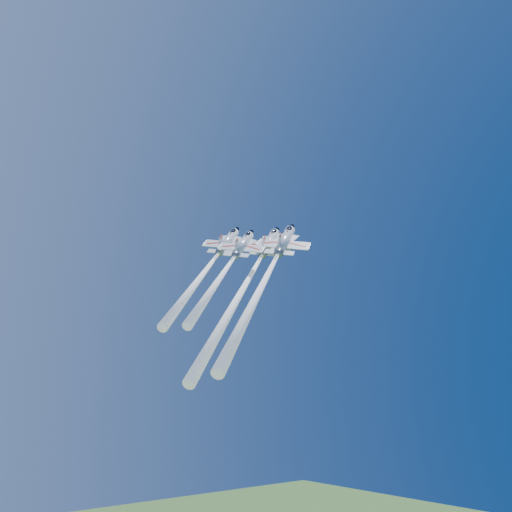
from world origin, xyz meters
TOP-DOWN VIEW (x-y plane):
  - jet_lead at (-8.84, -8.35)m, footprint 36.42×30.34m
  - jet_left at (-13.42, -2.76)m, footprint 27.29×22.44m
  - jet_right at (-8.03, -12.87)m, footprint 34.93×28.95m
  - jet_slot at (-13.92, -9.07)m, footprint 24.86×20.40m

SIDE VIEW (x-z plane):
  - jet_lead at x=-8.84m, z-range 76.62..118.38m
  - jet_right at x=-8.03m, z-range 78.08..117.60m
  - jet_slot at x=-13.92m, z-range 85.61..113.00m
  - jet_left at x=-13.42m, z-range 85.58..115.84m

